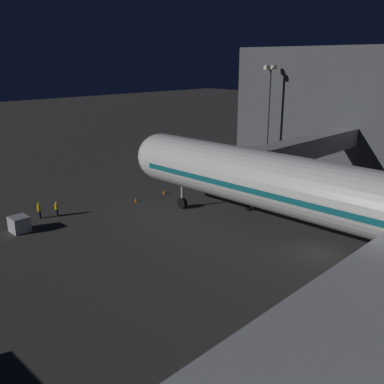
{
  "coord_description": "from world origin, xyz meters",
  "views": [
    {
      "loc": [
        32.09,
        16.35,
        15.96
      ],
      "look_at": [
        3.0,
        -12.33,
        3.5
      ],
      "focal_mm": 40.65,
      "sensor_mm": 36.0,
      "label": 1
    }
  ],
  "objects_px": {
    "traffic_cone_nose_port": "(164,192)",
    "traffic_cone_nose_starboard": "(136,199)",
    "apron_floodlight_mast": "(269,106)",
    "ground_crew_by_tug": "(39,210)",
    "baggage_container_near_belt": "(19,224)",
    "ground_crew_under_port_wing": "(57,208)",
    "jet_bridge": "(295,151)"
  },
  "relations": [
    {
      "from": "baggage_container_near_belt",
      "to": "traffic_cone_nose_starboard",
      "type": "xyz_separation_m",
      "value": [
        -13.7,
        0.71,
        -0.49
      ]
    },
    {
      "from": "ground_crew_under_port_wing",
      "to": "traffic_cone_nose_port",
      "type": "relative_size",
      "value": 3.02
    },
    {
      "from": "jet_bridge",
      "to": "ground_crew_by_tug",
      "type": "relative_size",
      "value": 14.32
    },
    {
      "from": "traffic_cone_nose_port",
      "to": "baggage_container_near_belt",
      "type": "bearing_deg",
      "value": -2.24
    },
    {
      "from": "traffic_cone_nose_port",
      "to": "ground_crew_by_tug",
      "type": "bearing_deg",
      "value": -10.47
    },
    {
      "from": "ground_crew_by_tug",
      "to": "traffic_cone_nose_port",
      "type": "height_order",
      "value": "ground_crew_by_tug"
    },
    {
      "from": "apron_floodlight_mast",
      "to": "traffic_cone_nose_port",
      "type": "distance_m",
      "value": 24.9
    },
    {
      "from": "jet_bridge",
      "to": "apron_floodlight_mast",
      "type": "distance_m",
      "value": 17.67
    },
    {
      "from": "apron_floodlight_mast",
      "to": "traffic_cone_nose_starboard",
      "type": "relative_size",
      "value": 27.53
    },
    {
      "from": "apron_floodlight_mast",
      "to": "jet_bridge",
      "type": "bearing_deg",
      "value": 46.09
    },
    {
      "from": "ground_crew_by_tug",
      "to": "traffic_cone_nose_port",
      "type": "relative_size",
      "value": 3.24
    },
    {
      "from": "jet_bridge",
      "to": "baggage_container_near_belt",
      "type": "distance_m",
      "value": 32.07
    },
    {
      "from": "traffic_cone_nose_port",
      "to": "traffic_cone_nose_starboard",
      "type": "height_order",
      "value": "same"
    },
    {
      "from": "apron_floodlight_mast",
      "to": "traffic_cone_nose_starboard",
      "type": "xyz_separation_m",
      "value": [
        27.7,
        1.22,
        -8.68
      ]
    },
    {
      "from": "traffic_cone_nose_starboard",
      "to": "traffic_cone_nose_port",
      "type": "bearing_deg",
      "value": 180.0
    },
    {
      "from": "baggage_container_near_belt",
      "to": "traffic_cone_nose_port",
      "type": "height_order",
      "value": "baggage_container_near_belt"
    },
    {
      "from": "ground_crew_under_port_wing",
      "to": "traffic_cone_nose_starboard",
      "type": "xyz_separation_m",
      "value": [
        -9.04,
        1.99,
        -0.64
      ]
    },
    {
      "from": "traffic_cone_nose_port",
      "to": "traffic_cone_nose_starboard",
      "type": "relative_size",
      "value": 1.0
    },
    {
      "from": "ground_crew_by_tug",
      "to": "traffic_cone_nose_port",
      "type": "distance_m",
      "value": 15.27
    },
    {
      "from": "jet_bridge",
      "to": "ground_crew_under_port_wing",
      "type": "xyz_separation_m",
      "value": [
        24.74,
        -13.24,
        -4.45
      ]
    },
    {
      "from": "apron_floodlight_mast",
      "to": "ground_crew_by_tug",
      "type": "relative_size",
      "value": 8.5
    },
    {
      "from": "ground_crew_under_port_wing",
      "to": "baggage_container_near_belt",
      "type": "bearing_deg",
      "value": 15.39
    },
    {
      "from": "ground_crew_under_port_wing",
      "to": "traffic_cone_nose_port",
      "type": "distance_m",
      "value": 13.6
    },
    {
      "from": "ground_crew_by_tug",
      "to": "apron_floodlight_mast",
      "type": "bearing_deg",
      "value": 177.68
    },
    {
      "from": "traffic_cone_nose_port",
      "to": "traffic_cone_nose_starboard",
      "type": "distance_m",
      "value": 4.4
    },
    {
      "from": "jet_bridge",
      "to": "baggage_container_near_belt",
      "type": "bearing_deg",
      "value": -22.13
    },
    {
      "from": "apron_floodlight_mast",
      "to": "ground_crew_by_tug",
      "type": "bearing_deg",
      "value": -2.32
    },
    {
      "from": "ground_crew_under_port_wing",
      "to": "ground_crew_by_tug",
      "type": "height_order",
      "value": "ground_crew_by_tug"
    },
    {
      "from": "traffic_cone_nose_port",
      "to": "traffic_cone_nose_starboard",
      "type": "bearing_deg",
      "value": 0.0
    },
    {
      "from": "jet_bridge",
      "to": "ground_crew_by_tug",
      "type": "distance_m",
      "value": 30.12
    },
    {
      "from": "baggage_container_near_belt",
      "to": "ground_crew_under_port_wing",
      "type": "bearing_deg",
      "value": -164.61
    },
    {
      "from": "apron_floodlight_mast",
      "to": "baggage_container_near_belt",
      "type": "relative_size",
      "value": 8.72
    }
  ]
}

